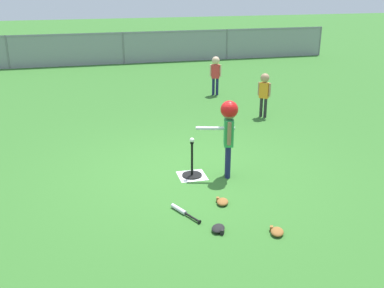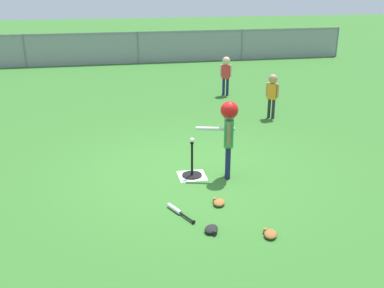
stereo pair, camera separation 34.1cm
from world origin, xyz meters
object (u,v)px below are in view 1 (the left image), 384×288
at_px(fielder_deep_left, 264,89).
at_px(fielder_near_right, 216,70).
at_px(glove_near_bats, 277,232).
at_px(batter_child, 229,123).
at_px(spare_bat_silver, 182,211).
at_px(glove_tossed_aside, 218,229).
at_px(glove_by_plate, 222,202).
at_px(baseball_on_tee, 192,140).
at_px(batting_tee, 192,171).

xyz_separation_m(fielder_deep_left, fielder_near_right, (-0.47, 2.22, 0.02)).
bearing_deg(fielder_near_right, glove_near_bats, -100.63).
bearing_deg(fielder_near_right, batter_child, -104.84).
height_order(batter_child, spare_bat_silver, batter_child).
bearing_deg(glove_tossed_aside, glove_by_plate, 68.26).
bearing_deg(glove_tossed_aside, spare_bat_silver, 121.65).
relative_size(fielder_near_right, glove_near_bats, 3.92).
bearing_deg(baseball_on_tee, glove_near_bats, -72.81).
distance_m(baseball_on_tee, batter_child, 0.63).
height_order(batter_child, glove_near_bats, batter_child).
bearing_deg(glove_tossed_aside, baseball_on_tee, 87.16).
xyz_separation_m(baseball_on_tee, glove_near_bats, (0.60, -1.95, -0.58)).
relative_size(batter_child, fielder_near_right, 1.20).
bearing_deg(glove_tossed_aside, fielder_deep_left, 61.15).
distance_m(batting_tee, spare_bat_silver, 1.22).
bearing_deg(batter_child, glove_near_bats, -88.14).
relative_size(fielder_deep_left, glove_by_plate, 3.83).
bearing_deg(batter_child, batting_tee, 164.80).
relative_size(fielder_deep_left, glove_near_bats, 3.78).
relative_size(baseball_on_tee, spare_bat_silver, 0.13).
distance_m(glove_by_plate, glove_tossed_aside, 0.73).
height_order(baseball_on_tee, glove_tossed_aside, baseball_on_tee).
distance_m(baseball_on_tee, glove_by_plate, 1.19).
distance_m(batter_child, glove_tossed_aside, 1.88).
relative_size(baseball_on_tee, glove_near_bats, 0.28).
bearing_deg(glove_near_bats, batter_child, 91.86).
bearing_deg(batter_child, glove_tossed_aside, -112.05).
bearing_deg(glove_tossed_aside, fielder_near_right, 73.43).
relative_size(spare_bat_silver, glove_tossed_aside, 2.05).
bearing_deg(fielder_deep_left, spare_bat_silver, -125.73).
bearing_deg(glove_by_plate, baseball_on_tee, 100.22).
distance_m(spare_bat_silver, glove_near_bats, 1.31).
bearing_deg(fielder_near_right, spare_bat_silver, -110.88).
relative_size(fielder_deep_left, spare_bat_silver, 1.81).
relative_size(batting_tee, glove_by_plate, 2.20).
relative_size(batter_child, glove_tossed_aside, 4.61).
bearing_deg(fielder_near_right, glove_tossed_aside, -106.57).
xyz_separation_m(baseball_on_tee, glove_by_plate, (0.18, -1.02, -0.58)).
height_order(fielder_near_right, glove_by_plate, fielder_near_right).
bearing_deg(glove_near_bats, batting_tee, 107.19).
relative_size(spare_bat_silver, glove_by_plate, 2.12).
height_order(fielder_deep_left, fielder_near_right, fielder_near_right).
bearing_deg(baseball_on_tee, glove_tossed_aside, -92.84).
bearing_deg(batter_child, fielder_near_right, 75.16).
bearing_deg(baseball_on_tee, fielder_near_right, 69.09).
bearing_deg(glove_by_plate, fielder_deep_left, 59.97).
distance_m(fielder_deep_left, glove_near_bats, 5.06).
height_order(spare_bat_silver, glove_by_plate, glove_by_plate).
bearing_deg(fielder_deep_left, baseball_on_tee, -130.70).
bearing_deg(fielder_deep_left, fielder_near_right, 101.84).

